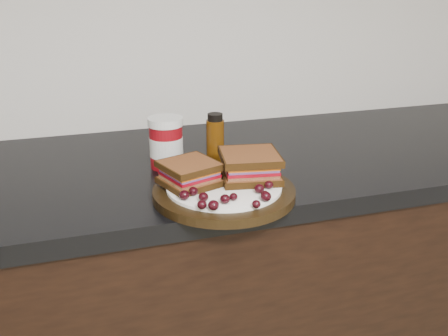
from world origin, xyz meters
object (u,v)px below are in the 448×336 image
(plate, at_px, (224,192))
(condiment_jar, at_px, (166,143))
(oil_bottle, at_px, (215,138))
(sandwich_left, at_px, (190,173))

(plate, xyz_separation_m, condiment_jar, (-0.08, 0.20, 0.05))
(plate, distance_m, oil_bottle, 0.21)
(condiment_jar, height_order, oil_bottle, same)
(plate, bearing_deg, oil_bottle, 78.67)
(plate, height_order, sandwich_left, sandwich_left)
(plate, distance_m, condiment_jar, 0.22)
(plate, distance_m, sandwich_left, 0.08)
(condiment_jar, relative_size, oil_bottle, 1.00)
(sandwich_left, height_order, condiment_jar, condiment_jar)
(sandwich_left, distance_m, condiment_jar, 0.17)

